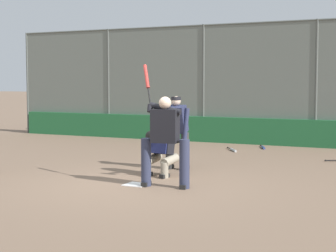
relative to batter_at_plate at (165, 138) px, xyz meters
The scene contains 10 objects.
ground_plane 1.08m from the batter_at_plate, ahead, with size 160.00×160.00×0.00m, color #7A604C.
home_plate_marker 1.08m from the batter_at_plate, ahead, with size 0.43×0.43×0.01m, color white.
backstop_fence 7.79m from the batter_at_plate, 85.68° to the right, with size 18.09×0.08×3.78m.
padding_wall 7.63m from the batter_at_plate, 85.63° to the right, with size 17.65×0.18×0.82m, color #236638.
bleachers_beyond 11.28m from the batter_at_plate, 69.35° to the right, with size 12.61×3.05×1.80m.
batter_at_plate is the anchor object (origin of this frame).
catcher_behind_plate 1.27m from the batter_at_plate, 59.84° to the right, with size 0.66×0.79×1.23m.
umpire_home 2.10m from the batter_at_plate, 70.88° to the right, with size 0.66×0.40×1.62m.
spare_bat_by_padding 5.81m from the batter_at_plate, 83.27° to the right, with size 0.55×0.78×0.07m.
spare_bat_third_base_side 6.74m from the batter_at_plate, 89.29° to the right, with size 0.38×0.79×0.07m.
Camera 1 is at (-5.10, 9.16, 1.94)m, focal length 60.00 mm.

